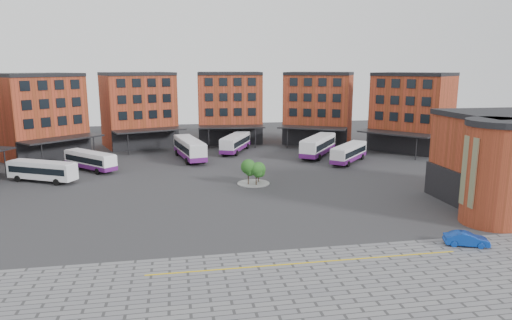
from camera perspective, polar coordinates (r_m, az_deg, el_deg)
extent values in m
plane|color=#28282B|center=(50.57, -0.22, -6.46)|extent=(160.00, 160.00, 0.00)
cube|color=slate|center=(31.54, 10.93, -18.41)|extent=(50.00, 22.00, 0.02)
cube|color=gold|center=(38.26, 6.55, -12.62)|extent=(26.00, 0.15, 0.02)
cylinder|color=black|center=(74.88, -28.85, -0.38)|extent=(0.20, 0.20, 4.00)
cube|color=#9A3721|center=(87.82, -25.51, 4.80)|extent=(16.35, 16.13, 14.00)
cube|color=black|center=(84.20, -23.71, 1.27)|extent=(10.00, 9.07, 4.00)
cube|color=black|center=(87.40, -25.93, 9.55)|extent=(16.55, 16.35, 0.60)
cube|color=black|center=(83.16, -24.05, 6.14)|extent=(8.60, 7.77, 8.00)
cube|color=black|center=(81.85, -23.03, 2.47)|extent=(12.61, 11.97, 0.25)
cylinder|color=black|center=(78.50, -25.15, 0.46)|extent=(0.20, 0.20, 4.00)
cylinder|color=black|center=(82.92, -19.58, 1.43)|extent=(0.20, 0.20, 4.00)
cube|color=#9A3721|center=(94.44, -14.48, 5.96)|extent=(15.55, 13.69, 14.00)
cube|color=black|center=(90.40, -13.52, 2.58)|extent=(12.45, 4.71, 4.00)
cube|color=black|center=(94.05, -14.70, 10.39)|extent=(15.65, 13.97, 0.60)
cube|color=black|center=(89.41, -13.70, 7.12)|extent=(10.87, 3.87, 8.00)
cube|color=black|center=(87.88, -13.16, 3.66)|extent=(13.72, 8.39, 0.25)
cylinder|color=black|center=(85.31, -15.69, 1.94)|extent=(0.20, 0.20, 4.00)
cylinder|color=black|center=(87.83, -9.92, 2.47)|extent=(0.20, 0.20, 4.00)
cube|color=#9A3721|center=(97.32, -3.34, 6.47)|extent=(13.67, 10.88, 14.00)
cube|color=black|center=(93.10, -3.15, 3.14)|extent=(13.00, 1.41, 4.00)
cube|color=black|center=(96.94, -3.39, 10.77)|extent=(13.69, 11.18, 0.60)
cube|color=black|center=(92.11, -3.19, 7.55)|extent=(11.42, 0.95, 8.00)
cube|color=black|center=(90.50, -3.08, 4.17)|extent=(13.28, 5.30, 0.25)
cylinder|color=black|center=(88.87, -5.93, 2.68)|extent=(0.20, 0.20, 4.00)
cylinder|color=black|center=(89.36, -0.08, 2.80)|extent=(0.20, 0.20, 4.00)
cube|color=#9A3721|center=(96.32, 7.82, 6.33)|extent=(16.12, 14.81, 14.00)
cube|color=black|center=(92.16, 7.26, 2.97)|extent=(11.81, 6.35, 4.00)
cube|color=black|center=(95.94, 7.95, 10.67)|extent=(16.26, 15.08, 0.60)
cube|color=black|center=(91.17, 7.35, 7.43)|extent=(10.26, 5.33, 8.00)
cube|color=black|center=(89.59, 7.04, 4.02)|extent=(13.58, 9.82, 0.25)
cylinder|color=black|center=(89.00, 3.92, 2.73)|extent=(0.20, 0.20, 4.00)
cylinder|color=black|center=(87.46, 9.74, 2.44)|extent=(0.20, 0.20, 4.00)
cube|color=#9A3721|center=(91.49, 18.92, 5.54)|extent=(16.02, 16.39, 14.00)
cube|color=black|center=(87.64, 17.57, 2.08)|extent=(8.74, 10.28, 4.00)
cube|color=black|center=(91.09, 19.23, 10.10)|extent=(16.25, 16.58, 0.60)
cube|color=black|center=(86.62, 17.81, 6.76)|extent=(7.47, 8.86, 8.00)
cube|color=black|center=(85.19, 17.04, 3.21)|extent=(11.73, 12.79, 0.25)
cylinder|color=black|center=(85.72, 13.69, 2.09)|extent=(0.20, 0.20, 4.00)
cylinder|color=black|center=(82.20, 19.38, 1.36)|extent=(0.20, 0.20, 4.00)
cube|color=black|center=(56.73, 23.63, -3.34)|extent=(0.40, 12.00, 4.00)
cylinder|color=#9A3721|center=(51.42, 27.66, -1.73)|extent=(6.00, 6.00, 10.00)
cylinder|color=black|center=(50.58, 28.23, 4.12)|extent=(6.40, 6.40, 0.60)
cube|color=red|center=(49.60, 25.07, -1.35)|extent=(0.12, 2.20, 7.00)
cylinder|color=gray|center=(62.23, -0.32, -2.93)|extent=(4.40, 4.40, 0.12)
cylinder|color=#332114|center=(61.32, -0.96, -2.34)|extent=(0.14, 0.14, 1.82)
sphere|color=#1D4A18|center=(60.95, -0.97, -0.85)|extent=(2.01, 2.01, 2.01)
sphere|color=#1D4A18|center=(60.95, -0.76, -1.37)|extent=(1.41, 1.41, 1.41)
cylinder|color=#332114|center=(62.79, 0.30, -2.23)|extent=(0.14, 0.14, 1.34)
sphere|color=#1D4A18|center=(62.51, 0.30, -1.15)|extent=(2.00, 2.00, 2.00)
sphere|color=#1D4A18|center=(62.50, 0.51, -1.54)|extent=(1.40, 1.40, 1.40)
cylinder|color=#332114|center=(61.13, 0.02, -2.50)|extent=(0.14, 0.14, 1.58)
sphere|color=#1D4A18|center=(60.80, 0.02, -1.20)|extent=(1.73, 1.73, 1.73)
sphere|color=#1D4A18|center=(60.80, 0.23, -1.66)|extent=(1.21, 1.21, 1.21)
cube|color=silver|center=(69.53, -25.18, -1.17)|extent=(10.04, 6.74, 2.26)
cube|color=black|center=(69.50, -25.19, -1.04)|extent=(9.35, 6.42, 0.87)
cube|color=silver|center=(69.30, -25.26, -0.22)|extent=(9.64, 6.47, 0.11)
cube|color=black|center=(72.91, -28.07, -0.72)|extent=(1.01, 1.79, 1.01)
cylinder|color=black|center=(71.19, -27.64, -2.09)|extent=(0.94, 0.67, 0.92)
cylinder|color=black|center=(72.78, -26.37, -1.70)|extent=(0.94, 0.67, 0.92)
cylinder|color=black|center=(66.81, -23.70, -2.56)|extent=(0.94, 0.67, 0.92)
cylinder|color=black|center=(68.50, -22.44, -2.13)|extent=(0.94, 0.67, 0.92)
cube|color=white|center=(74.42, -20.02, 0.02)|extent=(8.73, 8.90, 2.26)
cube|color=black|center=(74.39, -20.03, 0.14)|extent=(8.20, 8.36, 0.88)
cube|color=silver|center=(74.20, -20.09, 0.91)|extent=(8.38, 8.55, 0.11)
cube|color=black|center=(78.49, -22.10, 0.59)|extent=(1.49, 1.45, 1.02)
cube|color=#561666|center=(74.57, -19.98, -0.59)|extent=(8.78, 8.96, 0.65)
cylinder|color=black|center=(76.71, -22.05, -0.70)|extent=(0.84, 0.86, 0.92)
cylinder|color=black|center=(77.93, -20.62, -0.41)|extent=(0.84, 0.86, 0.92)
cylinder|color=black|center=(71.38, -19.24, -1.37)|extent=(0.84, 0.86, 0.92)
cylinder|color=black|center=(72.69, -17.76, -1.04)|extent=(0.84, 0.86, 0.92)
cube|color=silver|center=(78.92, -8.31, 1.52)|extent=(5.27, 12.89, 2.80)
cube|color=black|center=(78.89, -8.31, 1.66)|extent=(5.14, 11.91, 1.09)
cube|color=silver|center=(78.68, -8.34, 2.56)|extent=(5.06, 12.37, 0.14)
cube|color=black|center=(84.83, -9.28, 2.37)|extent=(2.40, 0.60, 1.26)
cube|color=#561666|center=(79.10, -8.29, 0.81)|extent=(5.32, 12.93, 0.80)
cylinder|color=black|center=(82.75, -9.89, 0.91)|extent=(0.56, 1.19, 1.14)
cylinder|color=black|center=(83.36, -7.97, 1.05)|extent=(0.56, 1.19, 1.14)
cylinder|color=black|center=(75.03, -8.63, -0.15)|extent=(0.56, 1.19, 1.14)
cylinder|color=black|center=(75.70, -6.52, 0.01)|extent=(0.56, 1.19, 1.14)
cube|color=silver|center=(85.09, -2.57, 2.23)|extent=(7.11, 11.49, 2.55)
cube|color=black|center=(85.06, -2.57, 2.36)|extent=(6.79, 10.68, 0.99)
cube|color=silver|center=(84.88, -2.58, 3.12)|extent=(6.83, 11.03, 0.12)
cube|color=black|center=(90.38, -1.54, 2.94)|extent=(2.06, 1.03, 1.14)
cube|color=#561666|center=(85.24, -2.57, 1.63)|extent=(7.16, 11.54, 0.73)
cylinder|color=black|center=(89.14, -2.68, 1.80)|extent=(0.72, 1.08, 1.04)
cylinder|color=black|center=(88.42, -1.07, 1.73)|extent=(0.72, 1.08, 1.04)
cylinder|color=black|center=(82.27, -4.17, 0.95)|extent=(0.72, 1.08, 1.04)
cylinder|color=black|center=(81.50, -2.43, 0.87)|extent=(0.72, 1.08, 1.04)
cube|color=white|center=(81.79, 7.79, 1.88)|extent=(9.48, 11.88, 2.78)
cube|color=black|center=(81.76, 7.79, 2.02)|extent=(8.95, 11.09, 1.08)
cube|color=silver|center=(81.56, 7.81, 2.88)|extent=(9.10, 11.40, 0.14)
cube|color=black|center=(87.58, 8.97, 2.65)|extent=(2.05, 1.48, 1.25)
cube|color=#561666|center=(81.96, 7.77, 1.19)|extent=(9.53, 11.93, 0.80)
cylinder|color=black|center=(86.21, 7.64, 1.40)|extent=(0.93, 1.13, 1.14)
cylinder|color=black|center=(85.44, 9.46, 1.26)|extent=(0.93, 1.13, 1.14)
cylinder|color=black|center=(78.73, 5.92, 0.47)|extent=(0.93, 1.13, 1.14)
cylinder|color=black|center=(77.88, 7.89, 0.30)|extent=(0.93, 1.13, 1.14)
cube|color=white|center=(77.23, 11.54, 0.95)|extent=(8.90, 9.56, 2.37)
cube|color=black|center=(77.20, 11.55, 1.08)|extent=(8.38, 8.97, 0.92)
cube|color=silver|center=(77.01, 11.58, 1.85)|extent=(8.55, 9.18, 0.12)
cube|color=black|center=(82.05, 12.81, 1.67)|extent=(1.62, 1.46, 1.07)
cube|color=#561666|center=(77.39, 11.52, 0.33)|extent=(8.96, 9.62, 0.68)
cylinder|color=black|center=(81.01, 11.54, 0.55)|extent=(0.86, 0.92, 0.97)
cylinder|color=black|center=(80.24, 13.16, 0.38)|extent=(0.86, 0.92, 0.97)
cylinder|color=black|center=(74.75, 9.73, -0.29)|extent=(0.86, 0.92, 0.97)
cylinder|color=black|center=(73.92, 11.47, -0.50)|extent=(0.86, 0.92, 0.97)
imported|color=#0B3396|center=(45.22, 24.81, -8.96)|extent=(4.01, 2.54, 1.25)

